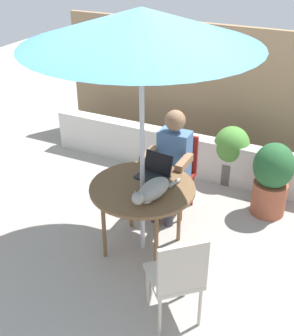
{
  "coord_description": "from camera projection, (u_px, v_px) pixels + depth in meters",
  "views": [
    {
      "loc": [
        1.6,
        -3.18,
        2.93
      ],
      "look_at": [
        0.0,
        0.1,
        0.88
      ],
      "focal_mm": 47.51,
      "sensor_mm": 36.0,
      "label": 1
    }
  ],
  "objects": [
    {
      "name": "chair_empty",
      "position": [
        178.0,
        275.0,
        3.45
      ],
      "size": [
        0.57,
        0.57,
        0.88
      ],
      "color": "#B2A899",
      "rests_on": "ground"
    },
    {
      "name": "person_seated",
      "position": [
        172.0,
        159.0,
        4.76
      ],
      "size": [
        0.48,
        0.48,
        1.22
      ],
      "color": "#4C72A5",
      "rests_on": "ground"
    },
    {
      "name": "potted_plant_corner",
      "position": [
        272.0,
        177.0,
        4.87
      ],
      "size": [
        0.45,
        0.45,
        0.86
      ],
      "color": "#9E5138",
      "rests_on": "ground"
    },
    {
      "name": "chair_occupied",
      "position": [
        177.0,
        167.0,
        4.96
      ],
      "size": [
        0.4,
        0.4,
        0.88
      ],
      "color": "maroon",
      "rests_on": "ground"
    },
    {
      "name": "patio_umbrella",
      "position": [
        141.0,
        27.0,
        3.47
      ],
      "size": [
        1.97,
        1.97,
        2.35
      ],
      "color": "#B7B7BC",
      "rests_on": "ground"
    },
    {
      "name": "planter_wall_low",
      "position": [
        200.0,
        157.0,
        5.69
      ],
      "size": [
        4.2,
        0.2,
        0.54
      ],
      "primitive_type": "cube",
      "color": "beige",
      "rests_on": "ground"
    },
    {
      "name": "fence_back",
      "position": [
        222.0,
        93.0,
        5.99
      ],
      "size": [
        4.67,
        0.08,
        1.78
      ],
      "primitive_type": "cube",
      "color": "#937756",
      "rests_on": "ground"
    },
    {
      "name": "potted_plant_by_chair",
      "position": [
        231.0,
        152.0,
        5.54
      ],
      "size": [
        0.44,
        0.44,
        0.73
      ],
      "color": "#595654",
      "rests_on": "ground"
    },
    {
      "name": "patio_table",
      "position": [
        142.0,
        192.0,
        4.21
      ],
      "size": [
        1.01,
        1.01,
        0.73
      ],
      "color": "brown",
      "rests_on": "ground"
    },
    {
      "name": "ground_plane",
      "position": [
        143.0,
        247.0,
        4.54
      ],
      "size": [
        14.0,
        14.0,
        0.0
      ],
      "primitive_type": "plane",
      "color": "gray"
    },
    {
      "name": "laptop",
      "position": [
        155.0,
        170.0,
        4.33
      ],
      "size": [
        0.33,
        0.29,
        0.21
      ],
      "color": "black",
      "rests_on": "patio_table"
    },
    {
      "name": "cat",
      "position": [
        152.0,
        191.0,
        3.96
      ],
      "size": [
        0.27,
        0.64,
        0.17
      ],
      "color": "gray",
      "rests_on": "patio_table"
    }
  ]
}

